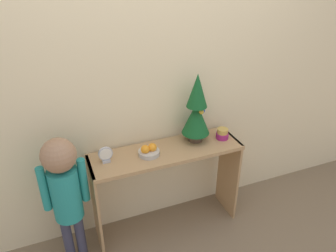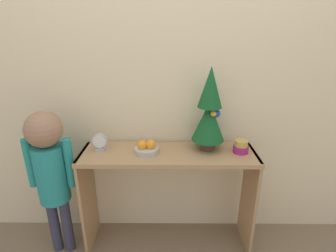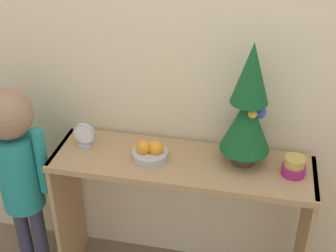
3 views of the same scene
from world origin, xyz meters
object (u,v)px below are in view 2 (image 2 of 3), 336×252
Objects in this scene: desk_clock at (100,143)px; child_figure at (50,165)px; mini_tree at (209,111)px; singing_bowl at (241,147)px; fruit_bowl at (147,148)px.

desk_clock is 0.35m from child_figure.
mini_tree is 0.33m from singing_bowl.
fruit_bowl is at bearing -171.61° from mini_tree.
child_figure is at bearing -176.47° from singing_bowl.
singing_bowl is at bearing 0.76° from fruit_bowl.
fruit_bowl is at bearing -4.38° from desk_clock.
mini_tree is 4.55× the size of desk_clock.
fruit_bowl reaches higher than singing_bowl.
fruit_bowl is 1.29× the size of desk_clock.
desk_clock is at bearing 16.63° from child_figure.
child_figure is (-0.32, -0.10, -0.12)m from desk_clock.
fruit_bowl is at bearing -179.24° from singing_bowl.
mini_tree reaches higher than fruit_bowl.
child_figure is (-1.28, -0.08, -0.10)m from singing_bowl.
fruit_bowl is 1.58× the size of singing_bowl.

